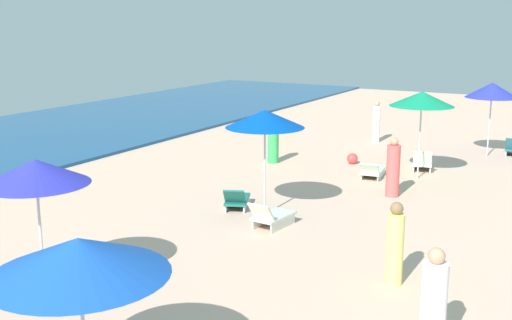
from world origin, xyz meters
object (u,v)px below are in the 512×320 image
object	(u,v)px
lounge_chair_0_1	(423,162)
beachgoer_0	(433,305)
umbrella_4	(492,90)
lounge_chair_1_1	(271,217)
beachgoer_1	(393,169)
umbrella_0	(422,99)
beachgoer_5	(395,246)
beach_ball_0	(352,159)
beachgoer_4	(376,123)
umbrella_1	(265,119)
umbrella_2	(36,172)
umbrella_3	(79,257)
lounge_chair_0_0	(373,171)
lounge_chair_1_0	(237,200)
beachgoer_2	(273,142)

from	to	relation	value
lounge_chair_0_1	beachgoer_0	size ratio (longest dim) A/B	0.90
beachgoer_0	umbrella_4	bearing A→B (deg)	47.15
lounge_chair_1_1	lounge_chair_0_1	bearing A→B (deg)	-95.51
beachgoer_0	beachgoer_1	distance (m)	8.71
umbrella_0	beachgoer_5	bearing A→B (deg)	-167.92
umbrella_4	beach_ball_0	distance (m)	5.75
beachgoer_4	umbrella_1	bearing A→B (deg)	167.03
beachgoer_1	beach_ball_0	distance (m)	4.18
lounge_chair_0_1	umbrella_2	size ratio (longest dim) A/B	0.59
lounge_chair_1_1	umbrella_3	world-z (taller)	umbrella_3
lounge_chair_0_0	beachgoer_0	world-z (taller)	beachgoer_0
umbrella_0	umbrella_4	xyz separation A→B (m)	(4.55, -1.33, -0.10)
umbrella_1	umbrella_4	size ratio (longest dim) A/B	1.01
umbrella_4	umbrella_0	bearing A→B (deg)	163.66
beachgoer_1	lounge_chair_0_0	bearing A→B (deg)	-69.53
beachgoer_0	beachgoer_1	xyz separation A→B (m)	(8.13, 3.13, 0.02)
umbrella_2	beachgoer_5	size ratio (longest dim) A/B	1.56
umbrella_1	umbrella_2	distance (m)	6.34
beachgoer_0	beachgoer_1	size ratio (longest dim) A/B	0.98
umbrella_4	beachgoer_4	bearing A→B (deg)	82.49
lounge_chair_1_0	umbrella_3	distance (m)	9.08
umbrella_2	beachgoer_5	distance (m)	6.66
umbrella_2	beachgoer_1	size ratio (longest dim) A/B	1.49
beachgoer_0	beachgoer_5	size ratio (longest dim) A/B	1.03
umbrella_0	lounge_chair_1_0	world-z (taller)	umbrella_0
umbrella_3	beachgoer_2	xyz separation A→B (m)	(13.81, 4.47, -1.31)
umbrella_1	beachgoer_1	xyz separation A→B (m)	(3.26, -2.35, -1.70)
beachgoer_2	beachgoer_5	distance (m)	10.59
umbrella_1	beachgoer_5	world-z (taller)	umbrella_1
lounge_chair_0_1	umbrella_4	world-z (taller)	umbrella_4
beachgoer_1	beachgoer_5	size ratio (longest dim) A/B	1.05
lounge_chair_1_1	umbrella_4	xyz separation A→B (m)	(11.09, -3.12, 2.14)
umbrella_3	beachgoer_2	size ratio (longest dim) A/B	1.43
umbrella_2	beach_ball_0	world-z (taller)	umbrella_2
umbrella_3	beachgoer_0	distance (m)	5.18
umbrella_4	lounge_chair_1_1	bearing A→B (deg)	164.29
beachgoer_4	lounge_chair_0_0	bearing A→B (deg)	-178.86
umbrella_0	umbrella_2	world-z (taller)	umbrella_0
lounge_chair_1_0	beachgoer_0	world-z (taller)	beachgoer_0
lounge_chair_1_1	umbrella_0	bearing A→B (deg)	-98.87
umbrella_1	lounge_chair_1_1	world-z (taller)	umbrella_1
lounge_chair_1_1	beachgoer_1	bearing A→B (deg)	-106.04
umbrella_3	beach_ball_0	size ratio (longest dim) A/B	6.06
beachgoer_5	umbrella_2	bearing A→B (deg)	151.32
lounge_chair_0_1	beachgoer_5	xyz separation A→B (m)	(-9.54, -1.95, 0.51)
umbrella_2	umbrella_4	world-z (taller)	umbrella_4
beachgoer_5	lounge_chair_1_1	bearing A→B (deg)	91.24
beachgoer_0	lounge_chair_1_1	bearing A→B (deg)	90.95
umbrella_2	beach_ball_0	xyz separation A→B (m)	(12.82, -1.12, -2.11)
lounge_chair_0_0	umbrella_4	size ratio (longest dim) A/B	0.59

